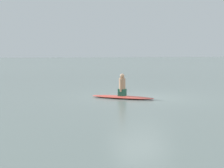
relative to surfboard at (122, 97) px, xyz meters
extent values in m
plane|color=slate|center=(-0.03, 0.90, -0.06)|extent=(400.00, 400.00, 0.00)
ellipsoid|color=#D84C3F|center=(0.00, 0.00, 0.00)|extent=(2.55, 2.45, 0.12)
cube|color=#26664C|center=(0.00, 0.00, 0.21)|extent=(0.40, 0.40, 0.29)
cylinder|color=tan|center=(0.00, 0.00, 0.58)|extent=(0.39, 0.39, 0.49)
sphere|color=tan|center=(0.00, 0.00, 0.91)|extent=(0.20, 0.20, 0.20)
cylinder|color=tan|center=(-0.11, 0.12, 0.52)|extent=(0.11, 0.11, 0.54)
cylinder|color=tan|center=(0.11, -0.12, 0.52)|extent=(0.11, 0.11, 0.54)
camera|label=1|loc=(13.48, -6.25, 1.84)|focal=55.64mm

